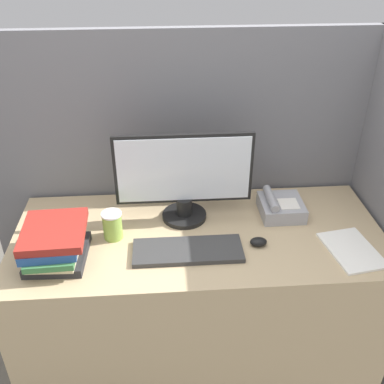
{
  "coord_description": "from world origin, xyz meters",
  "views": [
    {
      "loc": [
        -0.15,
        -1.2,
        1.93
      ],
      "look_at": [
        -0.03,
        0.38,
        0.95
      ],
      "focal_mm": 42.0,
      "sensor_mm": 36.0,
      "label": 1
    }
  ],
  "objects_px": {
    "book_stack": "(54,243)",
    "desk_telephone": "(280,207)",
    "coffee_cup": "(113,225)",
    "mouse": "(258,242)",
    "keyboard": "(188,251)",
    "monitor": "(184,179)"
  },
  "relations": [
    {
      "from": "mouse",
      "to": "book_stack",
      "type": "distance_m",
      "value": 0.82
    },
    {
      "from": "coffee_cup",
      "to": "desk_telephone",
      "type": "relative_size",
      "value": 0.62
    },
    {
      "from": "keyboard",
      "to": "desk_telephone",
      "type": "height_order",
      "value": "desk_telephone"
    },
    {
      "from": "mouse",
      "to": "coffee_cup",
      "type": "xyz_separation_m",
      "value": [
        -0.6,
        0.1,
        0.04
      ]
    },
    {
      "from": "book_stack",
      "to": "desk_telephone",
      "type": "xyz_separation_m",
      "value": [
        0.96,
        0.24,
        -0.04
      ]
    },
    {
      "from": "keyboard",
      "to": "book_stack",
      "type": "height_order",
      "value": "book_stack"
    },
    {
      "from": "mouse",
      "to": "coffee_cup",
      "type": "bearing_deg",
      "value": 170.57
    },
    {
      "from": "monitor",
      "to": "desk_telephone",
      "type": "bearing_deg",
      "value": -0.86
    },
    {
      "from": "book_stack",
      "to": "coffee_cup",
      "type": "bearing_deg",
      "value": 29.79
    },
    {
      "from": "monitor",
      "to": "book_stack",
      "type": "distance_m",
      "value": 0.59
    },
    {
      "from": "monitor",
      "to": "book_stack",
      "type": "height_order",
      "value": "monitor"
    },
    {
      "from": "book_stack",
      "to": "mouse",
      "type": "bearing_deg",
      "value": 1.6
    },
    {
      "from": "book_stack",
      "to": "desk_telephone",
      "type": "relative_size",
      "value": 1.55
    },
    {
      "from": "mouse",
      "to": "desk_telephone",
      "type": "height_order",
      "value": "desk_telephone"
    },
    {
      "from": "coffee_cup",
      "to": "monitor",
      "type": "bearing_deg",
      "value": 22.59
    },
    {
      "from": "coffee_cup",
      "to": "keyboard",
      "type": "bearing_deg",
      "value": -22.31
    },
    {
      "from": "keyboard",
      "to": "desk_telephone",
      "type": "relative_size",
      "value": 2.26
    },
    {
      "from": "coffee_cup",
      "to": "desk_telephone",
      "type": "bearing_deg",
      "value": 9.27
    },
    {
      "from": "mouse",
      "to": "desk_telephone",
      "type": "relative_size",
      "value": 0.36
    },
    {
      "from": "keyboard",
      "to": "coffee_cup",
      "type": "distance_m",
      "value": 0.34
    },
    {
      "from": "monitor",
      "to": "keyboard",
      "type": "height_order",
      "value": "monitor"
    },
    {
      "from": "mouse",
      "to": "desk_telephone",
      "type": "distance_m",
      "value": 0.27
    }
  ]
}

